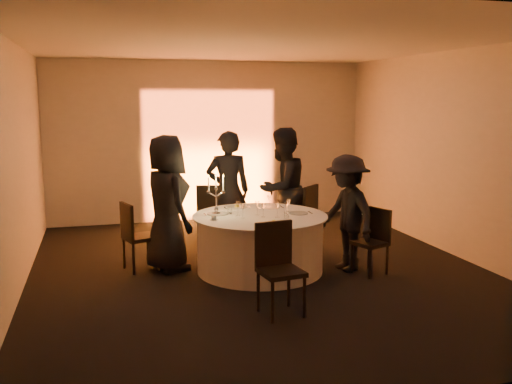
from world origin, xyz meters
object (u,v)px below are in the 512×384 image
object	(u,v)px
guest_left	(167,203)
guest_right	(347,213)
chair_front	(278,262)
chair_back_right	(304,213)
candelabra	(216,199)
banquet_table	(260,243)
chair_left	(135,233)
coffee_cup	(214,218)
guest_back_left	(228,191)
chair_right	(374,237)
guest_back_right	(282,189)
chair_back_left	(212,212)

from	to	relation	value
guest_left	guest_right	xyz separation A→B (m)	(2.33, -0.65, -0.13)
chair_front	guest_right	xyz separation A→B (m)	(1.37, 1.24, 0.23)
chair_back_right	candelabra	size ratio (longest dim) A/B	1.69
banquet_table	chair_front	size ratio (longest dim) A/B	1.82
chair_left	chair_back_right	world-z (taller)	chair_back_right
coffee_cup	guest_back_left	bearing A→B (deg)	70.04
candelabra	chair_left	bearing A→B (deg)	165.91
chair_right	coffee_cup	distance (m)	2.14
guest_back_right	chair_front	bearing A→B (deg)	39.31
coffee_cup	banquet_table	bearing A→B (deg)	11.60
guest_right	chair_back_right	bearing A→B (deg)	176.09
chair_left	chair_right	size ratio (longest dim) A/B	1.08
chair_left	guest_right	size ratio (longest dim) A/B	0.59
guest_back_left	guest_right	distance (m)	1.97
chair_back_right	chair_right	bearing A→B (deg)	65.63
chair_back_right	guest_back_left	world-z (taller)	guest_back_left
guest_left	guest_right	world-z (taller)	guest_left
chair_back_left	guest_back_right	distance (m)	1.14
banquet_table	candelabra	size ratio (longest dim) A/B	3.06
banquet_table	guest_right	xyz separation A→B (m)	(1.15, -0.25, 0.40)
chair_back_right	chair_right	xyz separation A→B (m)	(0.46, -1.42, -0.08)
guest_back_right	banquet_table	bearing A→B (deg)	26.71
chair_left	candelabra	xyz separation A→B (m)	(1.06, -0.27, 0.45)
chair_back_left	candelabra	size ratio (longest dim) A/B	1.72
chair_right	chair_front	xyz separation A→B (m)	(-1.66, -1.01, 0.07)
chair_front	guest_right	world-z (taller)	guest_right
chair_left	guest_right	xyz separation A→B (m)	(2.76, -0.72, 0.26)
chair_back_right	guest_right	distance (m)	1.22
chair_back_left	guest_left	distance (m)	1.25
chair_back_left	chair_right	bearing A→B (deg)	151.00
chair_back_left	chair_back_right	bearing A→B (deg)	-179.82
chair_back_left	chair_front	size ratio (longest dim) A/B	1.02
banquet_table	chair_back_left	bearing A→B (deg)	106.99
chair_back_right	candelabra	world-z (taller)	candelabra
guest_back_right	guest_left	bearing A→B (deg)	-11.77
chair_left	coffee_cup	bearing A→B (deg)	-140.21
chair_back_right	chair_back_left	bearing A→B (deg)	-57.54
guest_back_left	chair_right	bearing A→B (deg)	140.66
chair_right	candelabra	world-z (taller)	candelabra
chair_back_right	candelabra	xyz separation A→B (m)	(-1.52, -0.73, 0.41)
chair_back_left	chair_back_right	distance (m)	1.42
guest_back_left	candelabra	distance (m)	1.09
banquet_table	candelabra	distance (m)	0.83
chair_right	guest_back_right	xyz separation A→B (m)	(-0.78, 1.55, 0.45)
guest_back_left	chair_front	bearing A→B (deg)	96.08
chair_left	guest_right	world-z (taller)	guest_right
guest_right	chair_back_left	bearing A→B (deg)	-147.40
guest_left	chair_front	bearing A→B (deg)	-171.95
chair_right	guest_right	bearing A→B (deg)	-148.66
chair_left	banquet_table	bearing A→B (deg)	-124.31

